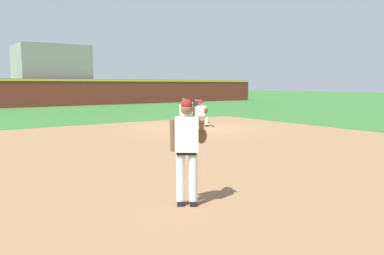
% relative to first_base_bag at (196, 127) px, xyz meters
% --- Properties ---
extents(ground_plane, '(160.00, 160.00, 0.00)m').
position_rel_first_base_bag_xyz_m(ground_plane, '(0.00, 0.00, -0.04)').
color(ground_plane, '#336B2D').
extents(infield_dirt_patch, '(18.00, 18.00, 0.01)m').
position_rel_first_base_bag_xyz_m(infield_dirt_patch, '(-3.44, -4.67, -0.04)').
color(infield_dirt_patch, '#936B47').
rests_on(infield_dirt_patch, ground).
extents(first_base_bag, '(0.38, 0.38, 0.09)m').
position_rel_first_base_bag_xyz_m(first_base_bag, '(0.00, 0.00, 0.00)').
color(first_base_bag, white).
rests_on(first_base_bag, ground).
extents(baseball, '(0.07, 0.07, 0.07)m').
position_rel_first_base_bag_xyz_m(baseball, '(-2.80, -3.79, -0.01)').
color(baseball, white).
rests_on(baseball, ground).
extents(pitcher, '(0.85, 0.55, 1.86)m').
position_rel_first_base_bag_xyz_m(pitcher, '(-6.85, -9.31, 1.01)').
color(pitcher, black).
rests_on(pitcher, ground).
extents(first_baseman, '(0.72, 1.09, 1.34)m').
position_rel_first_base_bag_xyz_m(first_baseman, '(0.53, 0.32, 0.69)').
color(first_baseman, black).
rests_on(first_baseman, ground).
extents(baserunner, '(0.47, 0.61, 1.46)m').
position_rel_first_base_bag_xyz_m(baserunner, '(-0.68, 0.05, 0.75)').
color(baserunner, black).
rests_on(baserunner, ground).
extents(umpire, '(0.68, 0.65, 1.46)m').
position_rel_first_base_bag_xyz_m(umpire, '(1.20, 1.61, 0.75)').
color(umpire, black).
rests_on(umpire, ground).
extents(outfield_wall, '(48.00, 0.54, 2.60)m').
position_rel_first_base_bag_xyz_m(outfield_wall, '(0.00, 22.00, 1.35)').
color(outfield_wall, maroon).
rests_on(outfield_wall, ground).
extents(stadium_seating_block, '(6.74, 5.90, 6.00)m').
position_rel_first_base_bag_xyz_m(stadium_seating_block, '(-0.00, 25.75, 2.98)').
color(stadium_seating_block, gray).
rests_on(stadium_seating_block, ground).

